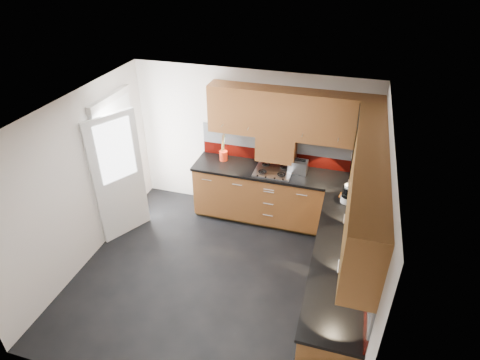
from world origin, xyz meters
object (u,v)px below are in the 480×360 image
(toaster, at_px, (298,166))
(food_processor, at_px, (347,194))
(utensil_pot, at_px, (223,154))
(gas_hob, at_px, (273,171))

(toaster, xyz_separation_m, food_processor, (0.78, -0.61, 0.02))
(toaster, relative_size, food_processor, 1.07)
(utensil_pot, distance_m, food_processor, 2.09)
(food_processor, bearing_deg, gas_hob, 155.44)
(toaster, distance_m, food_processor, 0.98)
(gas_hob, bearing_deg, utensil_pot, 171.10)
(gas_hob, bearing_deg, toaster, 13.66)
(gas_hob, distance_m, toaster, 0.38)
(toaster, bearing_deg, gas_hob, -166.34)
(gas_hob, bearing_deg, food_processor, -24.56)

